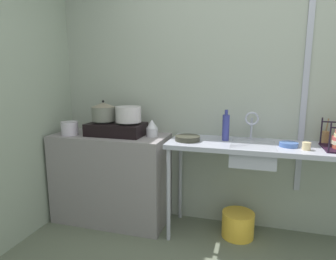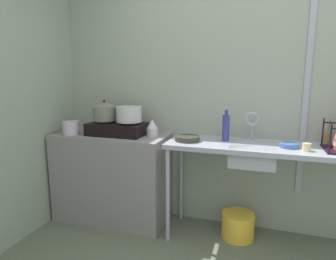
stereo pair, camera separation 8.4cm
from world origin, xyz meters
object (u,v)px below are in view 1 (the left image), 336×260
(faucet, at_px, (252,121))
(utensil_jar, at_px, (326,137))
(sink_basin, at_px, (253,154))
(frying_pan, at_px, (188,138))
(small_bowl_on_drainboard, at_px, (289,144))
(cup_by_rack, at_px, (306,146))
(bucket_on_floor, at_px, (238,224))
(bottle_by_sink, at_px, (226,127))
(pot_beside_stove, at_px, (70,128))
(percolator, at_px, (152,128))
(stove, at_px, (116,129))
(pot_on_right_burner, at_px, (128,114))
(pot_on_left_burner, at_px, (103,112))

(faucet, height_order, utensil_jar, faucet)
(sink_basin, xyz_separation_m, frying_pan, (-0.57, -0.01, 0.10))
(frying_pan, height_order, small_bowl_on_drainboard, frying_pan)
(faucet, distance_m, cup_by_rack, 0.51)
(utensil_jar, relative_size, bucket_on_floor, 0.72)
(sink_basin, bearing_deg, faucet, 96.68)
(bottle_by_sink, height_order, bucket_on_floor, bottle_by_sink)
(pot_beside_stove, relative_size, utensil_jar, 0.76)
(percolator, bearing_deg, cup_by_rack, -6.20)
(percolator, xyz_separation_m, small_bowl_on_drainboard, (1.21, -0.07, -0.06))
(pot_beside_stove, bearing_deg, stove, 15.42)
(pot_on_right_burner, relative_size, frying_pan, 1.09)
(pot_beside_stove, bearing_deg, sink_basin, 2.73)
(stove, distance_m, pot_on_right_burner, 0.20)
(small_bowl_on_drainboard, distance_m, bucket_on_floor, 0.88)
(pot_beside_stove, bearing_deg, frying_pan, 3.75)
(pot_on_right_burner, relative_size, pot_beside_stove, 1.52)
(cup_by_rack, height_order, bottle_by_sink, bottle_by_sink)
(pot_on_right_burner, height_order, cup_by_rack, pot_on_right_burner)
(stove, relative_size, pot_beside_stove, 3.42)
(frying_pan, distance_m, bucket_on_floor, 0.93)
(bottle_by_sink, bearing_deg, pot_on_left_burner, -176.99)
(small_bowl_on_drainboard, distance_m, bottle_by_sink, 0.54)
(frying_pan, distance_m, bottle_by_sink, 0.36)
(sink_basin, distance_m, small_bowl_on_drainboard, 0.30)
(pot_beside_stove, xyz_separation_m, frying_pan, (1.17, 0.08, -0.04))
(pot_beside_stove, distance_m, utensil_jar, 2.36)
(frying_pan, bearing_deg, sink_basin, 0.63)
(pot_beside_stove, height_order, percolator, percolator)
(small_bowl_on_drainboard, bearing_deg, utensil_jar, 36.55)
(stove, height_order, pot_on_left_burner, pot_on_left_burner)
(pot_on_right_burner, bearing_deg, bottle_by_sink, 3.87)
(bottle_by_sink, bearing_deg, pot_beside_stove, -172.96)
(small_bowl_on_drainboard, distance_m, utensil_jar, 0.40)
(percolator, relative_size, sink_basin, 0.44)
(cup_by_rack, bearing_deg, pot_on_left_burner, 176.69)
(pot_on_left_burner, bearing_deg, sink_basin, -1.59)
(pot_on_left_burner, height_order, percolator, pot_on_left_burner)
(frying_pan, bearing_deg, utensil_jar, 12.31)
(pot_on_right_burner, distance_m, small_bowl_on_drainboard, 1.45)
(pot_on_right_burner, xyz_separation_m, cup_by_rack, (1.56, -0.11, -0.18))
(pot_on_right_burner, bearing_deg, percolator, 10.06)
(cup_by_rack, height_order, utensil_jar, utensil_jar)
(utensil_jar, bearing_deg, bucket_on_floor, -164.34)
(sink_basin, height_order, bucket_on_floor, sink_basin)
(bottle_by_sink, bearing_deg, utensil_jar, 9.91)
(percolator, relative_size, bucket_on_floor, 0.56)
(percolator, height_order, sink_basin, percolator)
(sink_basin, height_order, bottle_by_sink, bottle_by_sink)
(faucet, distance_m, small_bowl_on_drainboard, 0.38)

